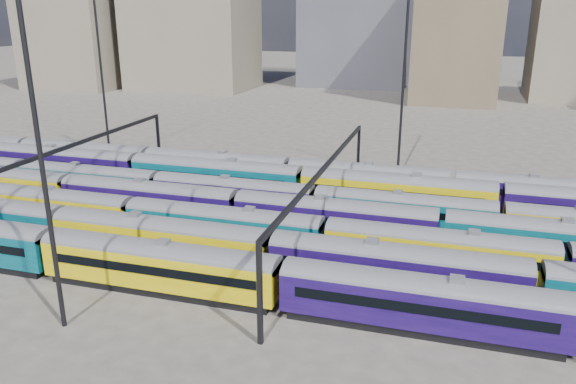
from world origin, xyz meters
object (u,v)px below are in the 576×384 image
(rake_0, at_px, (159,261))
(mast_2, at_px, (39,145))
(rake_1, at_px, (160,235))
(rake_2, at_px, (325,234))

(rake_0, xyz_separation_m, mast_2, (-4.32, -7.00, 11.21))
(rake_1, bearing_deg, rake_0, -62.41)
(rake_1, bearing_deg, rake_2, 19.04)
(rake_0, bearing_deg, mast_2, -121.67)
(rake_1, xyz_separation_m, mast_2, (-1.71, -12.00, 11.18))
(rake_1, relative_size, mast_2, 4.20)
(mast_2, bearing_deg, rake_1, 81.91)
(rake_0, xyz_separation_m, rake_2, (11.87, 10.00, -0.11))
(rake_2, height_order, mast_2, mast_2)
(mast_2, bearing_deg, rake_0, 58.33)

